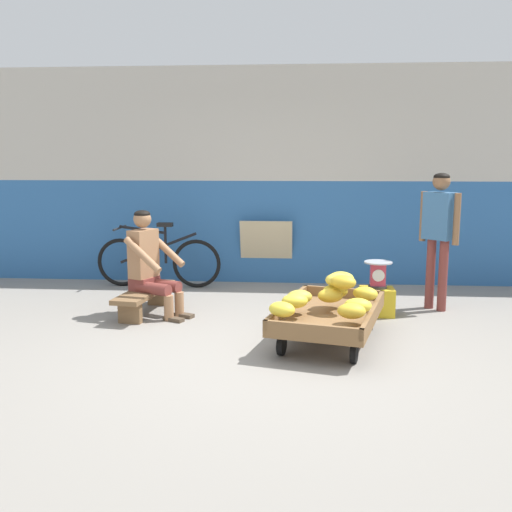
# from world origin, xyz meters

# --- Properties ---
(ground_plane) EXTENTS (80.00, 80.00, 0.00)m
(ground_plane) POSITION_xyz_m (0.00, 0.00, 0.00)
(ground_plane) COLOR gray
(back_wall) EXTENTS (16.00, 0.30, 2.88)m
(back_wall) POSITION_xyz_m (0.00, 3.13, 1.44)
(back_wall) COLOR #2D609E
(back_wall) RESTS_ON ground
(banana_cart) EXTENTS (1.16, 1.60, 0.36)m
(banana_cart) POSITION_xyz_m (0.63, 0.43, 0.24)
(banana_cart) COLOR brown
(banana_cart) RESTS_ON ground
(banana_pile) EXTENTS (1.06, 1.01, 0.27)m
(banana_pile) POSITION_xyz_m (0.64, 0.39, 0.46)
(banana_pile) COLOR yellow
(banana_pile) RESTS_ON banana_cart
(low_bench) EXTENTS (0.45, 1.13, 0.27)m
(low_bench) POSITION_xyz_m (-1.35, 1.26, 0.20)
(low_bench) COLOR brown
(low_bench) RESTS_ON ground
(vendor_seated) EXTENTS (0.74, 0.63, 1.14)m
(vendor_seated) POSITION_xyz_m (-1.27, 1.23, 0.57)
(vendor_seated) COLOR #9E704C
(vendor_seated) RESTS_ON ground
(plastic_crate) EXTENTS (0.36, 0.28, 0.30)m
(plastic_crate) POSITION_xyz_m (1.18, 1.40, 0.15)
(plastic_crate) COLOR gold
(plastic_crate) RESTS_ON ground
(weighing_scale) EXTENTS (0.30, 0.30, 0.29)m
(weighing_scale) POSITION_xyz_m (1.18, 1.40, 0.45)
(weighing_scale) COLOR #28282D
(weighing_scale) RESTS_ON plastic_crate
(bicycle_near_left) EXTENTS (1.66, 0.48, 0.86)m
(bicycle_near_left) POSITION_xyz_m (-1.52, 2.60, 0.35)
(bicycle_near_left) COLOR black
(bicycle_near_left) RESTS_ON ground
(sign_board) EXTENTS (0.70, 0.29, 0.87)m
(sign_board) POSITION_xyz_m (-0.12, 2.96, 0.43)
(sign_board) COLOR #C6B289
(sign_board) RESTS_ON ground
(customer_adult) EXTENTS (0.37, 0.37, 1.53)m
(customer_adult) POSITION_xyz_m (1.87, 1.70, 0.95)
(customer_adult) COLOR brown
(customer_adult) RESTS_ON ground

